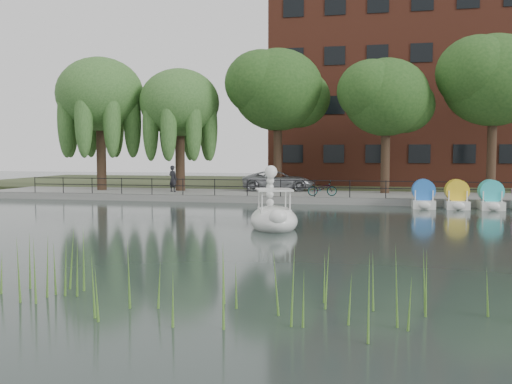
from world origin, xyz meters
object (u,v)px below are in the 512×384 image
(bicycle, at_px, (322,187))
(swan_boat, at_px, (274,215))
(minivan, at_px, (278,179))
(pedestrian, at_px, (173,177))

(bicycle, bearing_deg, swan_boat, 166.53)
(minivan, distance_m, pedestrian, 7.03)
(bicycle, bearing_deg, pedestrian, 72.03)
(minivan, distance_m, bicycle, 5.22)
(minivan, relative_size, pedestrian, 2.81)
(minivan, bearing_deg, swan_boat, 179.81)
(minivan, height_order, swan_boat, swan_boat)
(minivan, xyz_separation_m, pedestrian, (-6.53, -2.60, 0.22))
(bicycle, xyz_separation_m, pedestrian, (-9.86, 1.42, 0.49))
(minivan, height_order, pedestrian, pedestrian)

